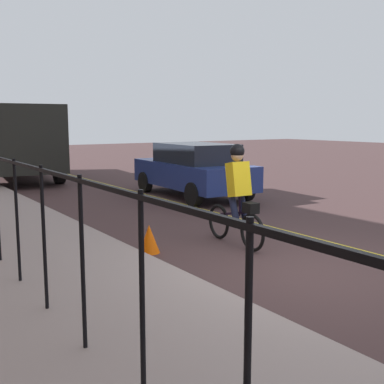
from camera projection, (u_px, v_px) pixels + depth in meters
name	position (u px, v px, depth m)	size (l,w,h in m)	color
ground_plane	(311.00, 272.00, 7.08)	(80.00, 80.00, 0.00)	#432E2E
lane_line_centre	(377.00, 255.00, 7.97)	(36.00, 0.12, 0.01)	yellow
sidewalk	(97.00, 320.00, 5.18)	(40.00, 3.20, 0.15)	gray
iron_fence	(28.00, 204.00, 5.61)	(14.67, 0.04, 1.60)	black
cyclist_lead	(238.00, 196.00, 8.44)	(1.71, 0.38, 1.83)	black
patrol_sedan	(193.00, 169.00, 14.09)	(4.50, 2.14, 1.58)	navy
box_truck_background	(17.00, 139.00, 18.03)	(6.92, 3.14, 2.78)	black
traffic_cone_near	(149.00, 239.00, 8.07)	(0.36, 0.36, 0.48)	#F75904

